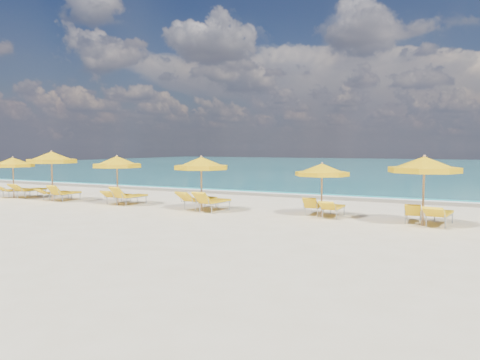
% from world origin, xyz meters
% --- Properties ---
extents(ground_plane, '(120.00, 120.00, 0.00)m').
position_xyz_m(ground_plane, '(0.00, 0.00, 0.00)').
color(ground_plane, beige).
extents(ocean, '(120.00, 80.00, 0.30)m').
position_xyz_m(ocean, '(0.00, 48.00, 0.00)').
color(ocean, '#16767D').
rests_on(ocean, ground).
extents(wet_sand_band, '(120.00, 2.60, 0.01)m').
position_xyz_m(wet_sand_band, '(0.00, 7.40, 0.00)').
color(wet_sand_band, tan).
rests_on(wet_sand_band, ground).
extents(foam_line, '(120.00, 1.20, 0.03)m').
position_xyz_m(foam_line, '(0.00, 8.20, 0.00)').
color(foam_line, white).
rests_on(foam_line, ground).
extents(whitecap_near, '(14.00, 0.36, 0.05)m').
position_xyz_m(whitecap_near, '(-6.00, 17.00, 0.00)').
color(whitecap_near, white).
rests_on(whitecap_near, ground).
extents(whitecap_far, '(18.00, 0.30, 0.05)m').
position_xyz_m(whitecap_far, '(8.00, 24.00, 0.00)').
color(whitecap_far, white).
rests_on(whitecap_far, ground).
extents(umbrella_0, '(2.56, 2.56, 2.15)m').
position_xyz_m(umbrella_0, '(-12.20, -0.46, 1.83)').
color(umbrella_0, tan).
rests_on(umbrella_0, ground).
extents(umbrella_1, '(3.00, 3.00, 2.48)m').
position_xyz_m(umbrella_1, '(-9.27, -0.54, 2.11)').
color(umbrella_1, tan).
rests_on(umbrella_1, ground).
extents(umbrella_2, '(2.99, 2.99, 2.28)m').
position_xyz_m(umbrella_2, '(-5.33, -0.32, 1.95)').
color(umbrella_2, tan).
rests_on(umbrella_2, ground).
extents(umbrella_3, '(2.36, 2.36, 2.29)m').
position_xyz_m(umbrella_3, '(-0.85, -0.33, 1.95)').
color(umbrella_3, tan).
rests_on(umbrella_3, ground).
extents(umbrella_4, '(2.32, 2.32, 2.07)m').
position_xyz_m(umbrella_4, '(4.03, 0.38, 1.77)').
color(umbrella_4, tan).
rests_on(umbrella_4, ground).
extents(umbrella_5, '(2.41, 2.41, 2.39)m').
position_xyz_m(umbrella_5, '(7.66, -0.01, 2.03)').
color(umbrella_5, tan).
rests_on(umbrella_5, ground).
extents(lounger_0_left, '(0.80, 1.90, 0.70)m').
position_xyz_m(lounger_0_left, '(-12.56, -0.07, 0.22)').
color(lounger_0_left, '#A5A8AD').
rests_on(lounger_0_left, ground).
extents(lounger_0_right, '(0.71, 2.00, 0.81)m').
position_xyz_m(lounger_0_right, '(-11.66, 0.13, 0.24)').
color(lounger_0_right, '#A5A8AD').
rests_on(lounger_0_right, ground).
extents(lounger_1_left, '(0.75, 1.77, 0.63)m').
position_xyz_m(lounger_1_left, '(-9.75, 0.06, 0.20)').
color(lounger_1_left, '#A5A8AD').
rests_on(lounger_1_left, ground).
extents(lounger_1_right, '(0.71, 1.80, 0.86)m').
position_xyz_m(lounger_1_right, '(-8.72, -0.18, 0.22)').
color(lounger_1_right, '#A5A8AD').
rests_on(lounger_1_right, ground).
extents(lounger_2_left, '(0.75, 1.79, 0.69)m').
position_xyz_m(lounger_2_left, '(-5.81, 0.26, 0.21)').
color(lounger_2_left, '#A5A8AD').
rests_on(lounger_2_left, ground).
extents(lounger_2_right, '(0.81, 1.89, 0.92)m').
position_xyz_m(lounger_2_right, '(-4.85, 0.03, 0.24)').
color(lounger_2_right, '#A5A8AD').
rests_on(lounger_2_right, ground).
extents(lounger_3_left, '(0.96, 2.11, 0.85)m').
position_xyz_m(lounger_3_left, '(-1.30, 0.24, 0.25)').
color(lounger_3_left, '#A5A8AD').
rests_on(lounger_3_left, ground).
extents(lounger_3_right, '(0.82, 1.99, 0.91)m').
position_xyz_m(lounger_3_right, '(-0.38, -0.10, 0.24)').
color(lounger_3_right, '#A5A8AD').
rests_on(lounger_3_right, ground).
extents(lounger_4_left, '(0.66, 1.62, 0.77)m').
position_xyz_m(lounger_4_left, '(3.59, 0.89, 0.20)').
color(lounger_4_left, '#A5A8AD').
rests_on(lounger_4_left, ground).
extents(lounger_4_right, '(0.62, 1.81, 0.72)m').
position_xyz_m(lounger_4_right, '(4.43, 0.57, 0.22)').
color(lounger_4_right, '#A5A8AD').
rests_on(lounger_4_right, ground).
extents(lounger_5_left, '(0.65, 1.59, 0.75)m').
position_xyz_m(lounger_5_left, '(7.29, 0.59, 0.20)').
color(lounger_5_left, '#A5A8AD').
rests_on(lounger_5_left, ground).
extents(lounger_5_right, '(0.88, 2.07, 0.77)m').
position_xyz_m(lounger_5_right, '(8.15, 0.31, 0.24)').
color(lounger_5_right, '#A5A8AD').
rests_on(lounger_5_right, ground).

